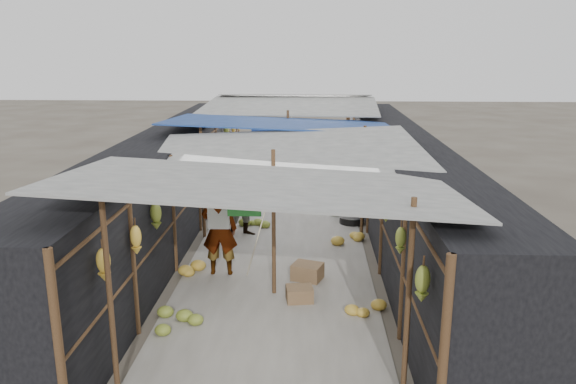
# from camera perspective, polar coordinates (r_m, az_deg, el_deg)

# --- Properties ---
(aisle_slab) EXTENTS (3.60, 16.00, 0.02)m
(aisle_slab) POSITION_cam_1_polar(r_m,az_deg,el_deg) (13.38, -0.45, -3.96)
(aisle_slab) COLOR #9E998E
(aisle_slab) RESTS_ON ground
(stall_left) EXTENTS (1.40, 15.00, 2.30)m
(stall_left) POSITION_cam_1_polar(r_m,az_deg,el_deg) (13.47, -12.02, 0.87)
(stall_left) COLOR black
(stall_left) RESTS_ON ground
(stall_right) EXTENTS (1.40, 15.00, 2.30)m
(stall_right) POSITION_cam_1_polar(r_m,az_deg,el_deg) (13.22, 11.31, 0.66)
(stall_right) COLOR black
(stall_right) RESTS_ON ground
(crate_near) EXTENTS (0.50, 0.42, 0.27)m
(crate_near) POSITION_cam_1_polar(r_m,az_deg,el_deg) (9.78, 1.18, -10.36)
(crate_near) COLOR olive
(crate_near) RESTS_ON ground
(crate_mid) EXTENTS (0.65, 0.58, 0.32)m
(crate_mid) POSITION_cam_1_polar(r_m,az_deg,el_deg) (10.63, 1.99, -8.12)
(crate_mid) COLOR olive
(crate_mid) RESTS_ON ground
(crate_back) EXTENTS (0.54, 0.46, 0.31)m
(crate_back) POSITION_cam_1_polar(r_m,az_deg,el_deg) (18.06, -3.13, 1.38)
(crate_back) COLOR olive
(crate_back) RESTS_ON ground
(black_basin) EXTENTS (0.61, 0.61, 0.18)m
(black_basin) POSITION_cam_1_polar(r_m,az_deg,el_deg) (14.01, 6.50, -2.85)
(black_basin) COLOR black
(black_basin) RESTS_ON ground
(vendor_elderly) EXTENTS (0.68, 0.47, 1.83)m
(vendor_elderly) POSITION_cam_1_polar(r_m,az_deg,el_deg) (10.70, -6.97, -3.76)
(vendor_elderly) COLOR white
(vendor_elderly) RESTS_ON ground
(shopper_blue) EXTENTS (1.02, 0.95, 1.68)m
(shopper_blue) POSITION_cam_1_polar(r_m,az_deg,el_deg) (12.83, -4.42, -0.94)
(shopper_blue) COLOR #213AA7
(shopper_blue) RESTS_ON ground
(vendor_seated) EXTENTS (0.43, 0.60, 0.83)m
(vendor_seated) POSITION_cam_1_polar(r_m,az_deg,el_deg) (16.31, 5.45, 0.84)
(vendor_seated) COLOR #4F4945
(vendor_seated) RESTS_ON ground
(market_canopy) EXTENTS (5.62, 15.20, 2.77)m
(market_canopy) POSITION_cam_1_polar(r_m,az_deg,el_deg) (13.16, -0.28, 6.44)
(market_canopy) COLOR brown
(market_canopy) RESTS_ON ground
(hanging_bananas) EXTENTS (3.95, 13.66, 0.77)m
(hanging_bananas) POSITION_cam_1_polar(r_m,az_deg,el_deg) (12.78, -0.05, 2.95)
(hanging_bananas) COLOR gold
(hanging_bananas) RESTS_ON ground
(floor_bananas) EXTENTS (3.70, 9.83, 0.34)m
(floor_bananas) POSITION_cam_1_polar(r_m,az_deg,el_deg) (13.54, -0.54, -3.09)
(floor_bananas) COLOR olive
(floor_bananas) RESTS_ON ground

